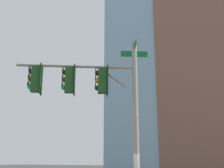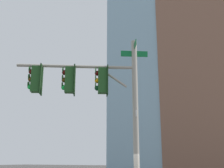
# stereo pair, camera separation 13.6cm
# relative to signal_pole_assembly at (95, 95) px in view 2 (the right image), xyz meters

# --- Properties ---
(signal_pole_assembly) EXTENTS (4.43, 2.88, 6.97)m
(signal_pole_assembly) POSITION_rel_signal_pole_assembly_xyz_m (0.00, 0.00, 0.00)
(signal_pole_assembly) COLOR #9E998C
(signal_pole_assembly) RESTS_ON ground_plane
(building_brick_midblock) EXTENTS (19.18, 19.91, 34.99)m
(building_brick_midblock) POSITION_rel_signal_pole_assembly_xyz_m (10.61, -50.25, 12.79)
(building_brick_midblock) COLOR #845B47
(building_brick_midblock) RESTS_ON ground_plane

